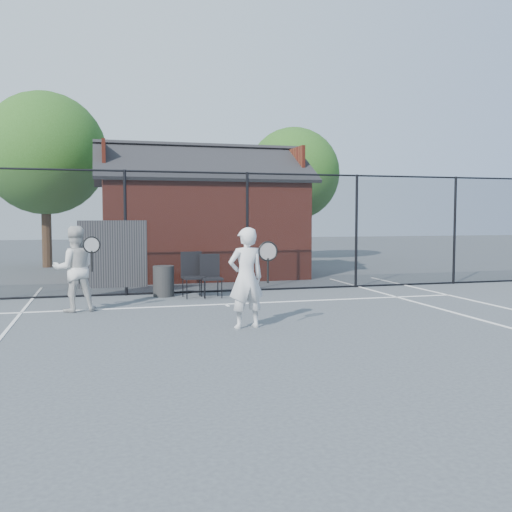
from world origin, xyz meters
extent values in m
plane|color=#3E4247|center=(0.00, 0.00, 0.00)|extent=(80.00, 80.00, 0.00)
cube|color=white|center=(0.00, 3.00, 0.01)|extent=(11.00, 0.06, 0.01)
cube|color=white|center=(0.00, 2.85, 0.01)|extent=(0.06, 0.30, 0.01)
cylinder|color=black|center=(-2.00, 5.00, 1.50)|extent=(0.07, 0.07, 3.00)
cylinder|color=black|center=(1.00, 5.00, 1.50)|extent=(0.07, 0.07, 3.00)
cylinder|color=black|center=(4.00, 5.00, 1.50)|extent=(0.07, 0.07, 3.00)
cylinder|color=black|center=(7.00, 5.00, 1.50)|extent=(0.07, 0.07, 3.00)
cylinder|color=black|center=(0.00, 5.00, 2.97)|extent=(22.00, 0.04, 0.04)
cylinder|color=black|center=(0.00, 5.00, 0.03)|extent=(22.00, 0.04, 0.04)
cube|color=black|center=(0.00, 5.00, 1.50)|extent=(22.00, 3.00, 0.01)
cube|color=black|center=(-2.30, 4.98, 1.00)|extent=(1.60, 0.04, 1.60)
cube|color=maroon|center=(0.50, 9.00, 1.50)|extent=(6.00, 4.00, 3.00)
cube|color=black|center=(0.50, 8.00, 3.53)|extent=(6.50, 2.36, 1.32)
cube|color=black|center=(0.50, 10.00, 3.53)|extent=(6.50, 2.36, 1.32)
cube|color=maroon|center=(-2.45, 9.00, 3.53)|extent=(0.10, 2.80, 1.06)
cube|color=maroon|center=(3.45, 9.00, 3.53)|extent=(0.10, 2.80, 1.06)
cylinder|color=#352315|center=(-4.50, 13.50, 1.26)|extent=(0.36, 0.36, 2.52)
sphere|color=#204513|center=(-4.50, 13.50, 4.20)|extent=(4.48, 4.48, 4.48)
cylinder|color=#352315|center=(5.50, 14.50, 1.12)|extent=(0.36, 0.36, 2.23)
sphere|color=#204513|center=(5.50, 14.50, 3.72)|extent=(3.97, 3.97, 3.97)
imported|color=silver|center=(-0.21, 0.37, 0.86)|extent=(0.68, 0.49, 1.71)
torus|color=black|center=(0.07, 0.03, 1.32)|extent=(0.34, 0.03, 0.34)
cylinder|color=black|center=(0.07, 0.03, 1.00)|extent=(0.03, 0.03, 0.41)
imported|color=silver|center=(-3.09, 2.91, 0.85)|extent=(0.92, 0.77, 1.71)
torus|color=black|center=(-2.75, 2.57, 1.34)|extent=(0.33, 0.03, 0.33)
cylinder|color=black|center=(-2.75, 2.57, 1.03)|extent=(0.03, 0.03, 0.41)
cube|color=black|center=(-0.09, 4.10, 0.49)|extent=(0.49, 0.51, 0.99)
cube|color=black|center=(-0.50, 4.22, 0.52)|extent=(0.54, 0.56, 1.04)
cylinder|color=black|center=(-1.15, 4.60, 0.36)|extent=(0.60, 0.60, 0.73)
camera|label=1|loc=(-2.58, -8.92, 1.90)|focal=40.00mm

